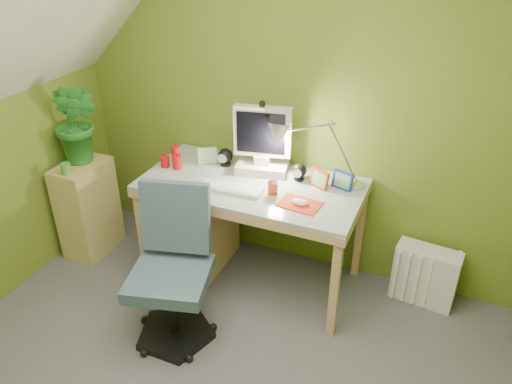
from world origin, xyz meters
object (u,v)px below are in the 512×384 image
at_px(monitor, 263,132).
at_px(potted_plant, 77,123).
at_px(side_ledge, 88,208).
at_px(task_chair, 170,277).
at_px(desk_lamp, 330,138).
at_px(desk, 252,231).
at_px(radiator, 425,275).

height_order(monitor, potted_plant, monitor).
relative_size(side_ledge, task_chair, 0.79).
relative_size(monitor, task_chair, 0.61).
height_order(side_ledge, task_chair, task_chair).
height_order(desk_lamp, task_chair, desk_lamp).
distance_m(monitor, task_chair, 1.10).
relative_size(potted_plant, task_chair, 0.65).
relative_size(side_ledge, potted_plant, 1.21).
distance_m(desk, side_ledge, 1.28).
distance_m(desk, potted_plant, 1.43).
bearing_deg(task_chair, desk, 59.08).
relative_size(task_chair, radiator, 2.27).
bearing_deg(task_chair, potted_plant, 135.60).
height_order(desk_lamp, side_ledge, desk_lamp).
xyz_separation_m(side_ledge, radiator, (2.43, 0.41, -0.16)).
xyz_separation_m(desk_lamp, task_chair, (-0.65, -0.90, -0.63)).
relative_size(desk_lamp, radiator, 1.58).
bearing_deg(desk_lamp, desk, -156.61).
relative_size(desk_lamp, potted_plant, 1.07).
relative_size(monitor, side_ledge, 0.77).
xyz_separation_m(desk, potted_plant, (-1.27, -0.13, 0.65)).
distance_m(desk, monitor, 0.69).
bearing_deg(desk_lamp, radiator, 5.62).
relative_size(desk_lamp, task_chair, 0.70).
height_order(monitor, desk_lamp, desk_lamp).
bearing_deg(monitor, potted_plant, -178.56).
bearing_deg(desk_lamp, task_chair, -124.26).
height_order(desk, task_chair, task_chair).
bearing_deg(radiator, desk_lamp, -169.98).
xyz_separation_m(desk, monitor, (0.00, 0.18, 0.67)).
xyz_separation_m(monitor, desk_lamp, (0.45, 0.00, 0.04)).
bearing_deg(monitor, side_ledge, -176.45).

